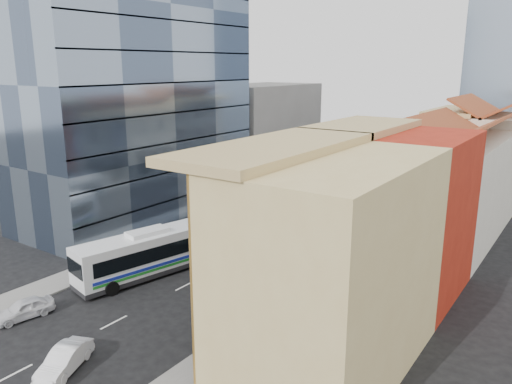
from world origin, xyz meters
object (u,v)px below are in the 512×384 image
Objects in this scene: bus_right at (296,247)px; sedan_right at (64,360)px; office_tower at (133,81)px; bus_left_near at (149,252)px; bus_left_far at (295,188)px; shophouse_tan at (333,267)px; sedan_left at (24,309)px.

bus_right is 2.58× the size of sedan_right.
bus_left_near is at bearing -40.18° from office_tower.
sedan_right is (19.09, -23.15, -14.32)m from office_tower.
bus_right is at bearing 58.50° from sedan_right.
bus_right is (10.30, -17.20, -0.26)m from bus_left_far.
bus_right is at bearing -6.84° from office_tower.
bus_left_near is 12.30m from bus_right.
sedan_right is at bearing -142.49° from shophouse_tan.
bus_left_near is 13.41m from sedan_right.
shophouse_tan is 15.06m from bus_right.
shophouse_tan is at bearing -43.36° from bus_right.
shophouse_tan is at bearing 30.78° from sedan_left.
bus_right is at bearing -51.85° from bus_left_far.
shophouse_tan is at bearing 14.34° from sedan_right.
bus_left_far is (11.79, 14.55, -13.05)m from office_tower.
bus_left_far reaches higher than sedan_right.
bus_left_far is (-1.43, 25.71, -0.02)m from bus_left_near.
sedan_right reaches higher than sedan_left.
shophouse_tan is 1.15× the size of bus_left_far.
shophouse_tan is 0.47× the size of office_tower.
bus_left_far is at bearing 129.41° from bus_right.
office_tower is at bearing -121.77° from bus_left_far.
office_tower is (-31.00, 14.00, 9.00)m from shophouse_tan.
bus_left_near is at bearing 92.93° from sedan_right.
office_tower reaches higher than bus_left_near.
shophouse_tan is 15.94m from sedan_right.
sedan_left is at bearing -61.34° from office_tower.
sedan_left is (-0.29, -35.60, -1.29)m from bus_left_far.
bus_left_far is 3.11× the size of sedan_left.
office_tower reaches higher than bus_left_far.
shophouse_tan reaches higher than sedan_left.
bus_left_far is 20.05m from bus_right.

